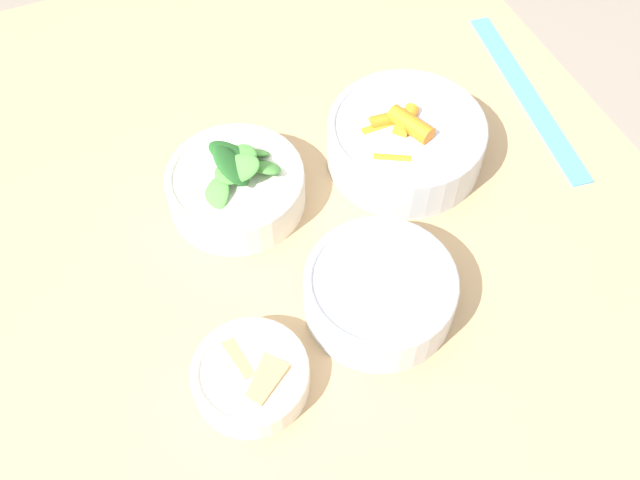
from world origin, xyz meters
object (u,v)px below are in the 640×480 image
at_px(bowl_carrots, 405,139).
at_px(ruler, 527,94).
at_px(bowl_greens, 236,185).
at_px(bowl_cookies, 250,375).
at_px(bowl_beans_hotdog, 380,293).

bearing_deg(bowl_carrots, ruler, 99.50).
xyz_separation_m(bowl_greens, bowl_cookies, (0.23, -0.07, -0.01)).
height_order(bowl_carrots, bowl_beans_hotdog, bowl_carrots).
height_order(bowl_carrots, ruler, bowl_carrots).
bearing_deg(bowl_cookies, bowl_carrots, 127.20).
bearing_deg(bowl_greens, ruler, 92.56).
height_order(bowl_carrots, bowl_cookies, bowl_carrots).
height_order(bowl_cookies, ruler, bowl_cookies).
bearing_deg(bowl_cookies, bowl_beans_hotdog, 101.26).
bearing_deg(bowl_beans_hotdog, ruler, 123.35).
distance_m(bowl_carrots, bowl_greens, 0.22).
relative_size(bowl_greens, bowl_beans_hotdog, 1.00).
bearing_deg(bowl_cookies, ruler, 116.94).
height_order(bowl_greens, bowl_cookies, bowl_greens).
height_order(bowl_carrots, bowl_greens, bowl_greens).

